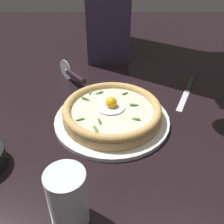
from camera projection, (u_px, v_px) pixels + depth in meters
name	position (u px, v px, depth m)	size (l,w,h in m)	color
ground_plane	(120.00, 130.00, 0.74)	(2.40, 2.40, 0.03)	black
pizza_plate	(112.00, 119.00, 0.74)	(0.33, 0.33, 0.01)	white
pizza	(112.00, 111.00, 0.72)	(0.28, 0.28, 0.06)	tan
pizza_cutter	(73.00, 75.00, 0.90)	(0.11, 0.13, 0.07)	silver
table_knife	(188.00, 88.00, 0.89)	(0.11, 0.21, 0.01)	silver
drinking_glass	(68.00, 201.00, 0.47)	(0.07, 0.07, 0.12)	silver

